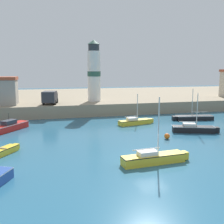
{
  "coord_description": "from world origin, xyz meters",
  "views": [
    {
      "loc": [
        -8.98,
        -20.45,
        7.67
      ],
      "look_at": [
        -0.01,
        14.17,
        2.0
      ],
      "focal_mm": 42.0,
      "sensor_mm": 36.0,
      "label": 1
    }
  ],
  "objects_px": {
    "sailboat_yellow_2": "(154,158)",
    "lighthouse": "(94,72)",
    "sailboat_yellow_0": "(135,121)",
    "sailboat_black_1": "(194,129)",
    "dinghy_yellow_5": "(3,151)",
    "truck_on_quay": "(50,97)",
    "mooring_buoy": "(167,136)",
    "motorboat_red_3": "(10,126)",
    "harbor_shed_mid_row": "(1,91)",
    "sailboat_black_6": "(193,117)"
  },
  "relations": [
    {
      "from": "sailboat_yellow_2",
      "to": "lighthouse",
      "type": "relative_size",
      "value": 0.55
    },
    {
      "from": "sailboat_yellow_0",
      "to": "sailboat_black_1",
      "type": "relative_size",
      "value": 0.98
    },
    {
      "from": "dinghy_yellow_5",
      "to": "truck_on_quay",
      "type": "xyz_separation_m",
      "value": [
        4.82,
        20.22,
        2.95
      ]
    },
    {
      "from": "mooring_buoy",
      "to": "truck_on_quay",
      "type": "bearing_deg",
      "value": 123.16
    },
    {
      "from": "dinghy_yellow_5",
      "to": "mooring_buoy",
      "type": "xyz_separation_m",
      "value": [
        17.19,
        1.29,
        -0.0
      ]
    },
    {
      "from": "motorboat_red_3",
      "to": "dinghy_yellow_5",
      "type": "relative_size",
      "value": 1.56
    },
    {
      "from": "lighthouse",
      "to": "harbor_shed_mid_row",
      "type": "bearing_deg",
      "value": -176.13
    },
    {
      "from": "sailboat_yellow_0",
      "to": "mooring_buoy",
      "type": "relative_size",
      "value": 8.83
    },
    {
      "from": "sailboat_yellow_0",
      "to": "sailboat_black_1",
      "type": "distance_m",
      "value": 8.47
    },
    {
      "from": "motorboat_red_3",
      "to": "truck_on_quay",
      "type": "distance_m",
      "value": 11.67
    },
    {
      "from": "sailboat_black_6",
      "to": "harbor_shed_mid_row",
      "type": "xyz_separation_m",
      "value": [
        -29.52,
        10.88,
        3.98
      ]
    },
    {
      "from": "sailboat_black_1",
      "to": "mooring_buoy",
      "type": "relative_size",
      "value": 9.01
    },
    {
      "from": "sailboat_yellow_0",
      "to": "sailboat_yellow_2",
      "type": "xyz_separation_m",
      "value": [
        -3.88,
        -15.57,
        0.06
      ]
    },
    {
      "from": "sailboat_yellow_0",
      "to": "motorboat_red_3",
      "type": "distance_m",
      "value": 17.05
    },
    {
      "from": "sailboat_black_1",
      "to": "sailboat_black_6",
      "type": "distance_m",
      "value": 8.65
    },
    {
      "from": "sailboat_yellow_2",
      "to": "sailboat_black_6",
      "type": "relative_size",
      "value": 0.93
    },
    {
      "from": "dinghy_yellow_5",
      "to": "sailboat_black_6",
      "type": "height_order",
      "value": "sailboat_black_6"
    },
    {
      "from": "lighthouse",
      "to": "mooring_buoy",
      "type": "bearing_deg",
      "value": -78.69
    },
    {
      "from": "lighthouse",
      "to": "motorboat_red_3",
      "type": "bearing_deg",
      "value": -137.12
    },
    {
      "from": "sailboat_yellow_0",
      "to": "sailboat_black_6",
      "type": "distance_m",
      "value": 10.0
    },
    {
      "from": "mooring_buoy",
      "to": "harbor_shed_mid_row",
      "type": "relative_size",
      "value": 0.12
    },
    {
      "from": "sailboat_black_1",
      "to": "harbor_shed_mid_row",
      "type": "relative_size",
      "value": 1.07
    },
    {
      "from": "sailboat_black_6",
      "to": "mooring_buoy",
      "type": "height_order",
      "value": "sailboat_black_6"
    },
    {
      "from": "motorboat_red_3",
      "to": "truck_on_quay",
      "type": "bearing_deg",
      "value": 61.52
    },
    {
      "from": "sailboat_yellow_0",
      "to": "sailboat_yellow_2",
      "type": "bearing_deg",
      "value": -104.0
    },
    {
      "from": "truck_on_quay",
      "to": "sailboat_yellow_0",
      "type": "bearing_deg",
      "value": -41.57
    },
    {
      "from": "sailboat_yellow_2",
      "to": "lighthouse",
      "type": "bearing_deg",
      "value": 89.35
    },
    {
      "from": "dinghy_yellow_5",
      "to": "truck_on_quay",
      "type": "height_order",
      "value": "truck_on_quay"
    },
    {
      "from": "sailboat_yellow_0",
      "to": "sailboat_yellow_2",
      "type": "distance_m",
      "value": 16.05
    },
    {
      "from": "sailboat_yellow_2",
      "to": "truck_on_quay",
      "type": "bearing_deg",
      "value": 106.67
    },
    {
      "from": "sailboat_black_1",
      "to": "lighthouse",
      "type": "distance_m",
      "value": 22.45
    },
    {
      "from": "sailboat_yellow_0",
      "to": "truck_on_quay",
      "type": "distance_m",
      "value": 15.81
    },
    {
      "from": "sailboat_yellow_0",
      "to": "mooring_buoy",
      "type": "xyz_separation_m",
      "value": [
        0.74,
        -8.61,
        -0.1
      ]
    },
    {
      "from": "dinghy_yellow_5",
      "to": "mooring_buoy",
      "type": "height_order",
      "value": "dinghy_yellow_5"
    },
    {
      "from": "sailboat_yellow_0",
      "to": "sailboat_black_6",
      "type": "relative_size",
      "value": 0.86
    },
    {
      "from": "sailboat_yellow_0",
      "to": "dinghy_yellow_5",
      "type": "xyz_separation_m",
      "value": [
        -16.45,
        -9.9,
        -0.1
      ]
    },
    {
      "from": "harbor_shed_mid_row",
      "to": "truck_on_quay",
      "type": "xyz_separation_m",
      "value": [
        7.93,
        -1.47,
        -1.11
      ]
    },
    {
      "from": "dinghy_yellow_5",
      "to": "sailboat_black_1",
      "type": "bearing_deg",
      "value": 8.87
    },
    {
      "from": "harbor_shed_mid_row",
      "to": "truck_on_quay",
      "type": "distance_m",
      "value": 8.14
    },
    {
      "from": "sailboat_yellow_0",
      "to": "lighthouse",
      "type": "distance_m",
      "value": 15.08
    },
    {
      "from": "dinghy_yellow_5",
      "to": "sailboat_black_6",
      "type": "xyz_separation_m",
      "value": [
        26.41,
        10.81,
        0.08
      ]
    },
    {
      "from": "sailboat_black_6",
      "to": "mooring_buoy",
      "type": "bearing_deg",
      "value": -134.07
    },
    {
      "from": "sailboat_yellow_2",
      "to": "sailboat_black_1",
      "type": "bearing_deg",
      "value": 44.21
    },
    {
      "from": "lighthouse",
      "to": "sailboat_yellow_0",
      "type": "bearing_deg",
      "value": -74.53
    },
    {
      "from": "lighthouse",
      "to": "sailboat_black_1",
      "type": "bearing_deg",
      "value": -65.01
    },
    {
      "from": "sailboat_yellow_0",
      "to": "harbor_shed_mid_row",
      "type": "bearing_deg",
      "value": 148.92
    },
    {
      "from": "sailboat_black_1",
      "to": "sailboat_yellow_2",
      "type": "distance_m",
      "value": 13.03
    },
    {
      "from": "sailboat_black_1",
      "to": "dinghy_yellow_5",
      "type": "distance_m",
      "value": 22.18
    },
    {
      "from": "sailboat_yellow_0",
      "to": "mooring_buoy",
      "type": "height_order",
      "value": "sailboat_yellow_0"
    },
    {
      "from": "motorboat_red_3",
      "to": "mooring_buoy",
      "type": "distance_m",
      "value": 19.91
    }
  ]
}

